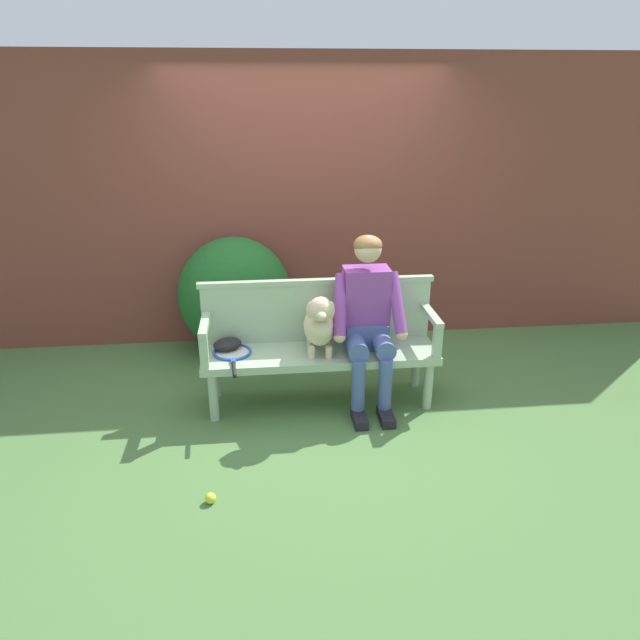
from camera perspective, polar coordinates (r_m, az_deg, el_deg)
The scene contains 14 objects.
ground_plane at distance 4.69m, azimuth 0.00°, elevation -7.86°, with size 40.00×40.00×0.00m, color #4C753D.
brick_garden_fence at distance 5.61m, azimuth -1.61°, elevation 11.33°, with size 8.00×0.30×2.60m, color brown.
hedge_bush_far_right at distance 5.47m, azimuth -7.54°, elevation 1.59°, with size 0.95×0.62×0.90m, color #194C1E.
hedge_bush_mid_right at distance 5.43m, azimuth -8.23°, elevation 2.39°, with size 1.02×0.84×1.07m, color #1E5B23.
hedge_bush_far_left at distance 5.51m, azimuth -4.98°, elevation 0.44°, with size 0.95×0.80×0.64m, color #337538.
garden_bench at distance 4.51m, azimuth 0.00°, elevation -3.63°, with size 1.78×0.49×0.44m.
bench_backrest at distance 4.59m, azimuth -0.28°, elevation 1.04°, with size 1.82×0.06×0.50m.
bench_armrest_left_end at distance 4.33m, azimuth -11.11°, elevation -1.48°, with size 0.06×0.49×0.28m.
bench_armrest_right_end at distance 4.49m, azimuth 10.93°, elevation -0.56°, with size 0.06×0.49×0.28m.
person_seated at distance 4.42m, azimuth 4.61°, elevation 0.42°, with size 0.56×0.64×1.31m.
dog_on_bench at distance 4.32m, azimuth -0.02°, elevation -0.37°, with size 0.25×0.50×0.50m.
tennis_racket at distance 4.47m, azimuth -8.46°, elevation -3.23°, with size 0.31×0.57×0.03m.
baseball_glove at distance 4.54m, azimuth -8.95°, elevation -2.33°, with size 0.22×0.17×0.09m, color black.
tennis_ball at distance 3.73m, azimuth -10.55°, elevation -16.57°, with size 0.07×0.07×0.07m, color #CCDB33.
Camera 1 is at (-0.43, -4.05, 2.33)m, focal length 33.11 mm.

